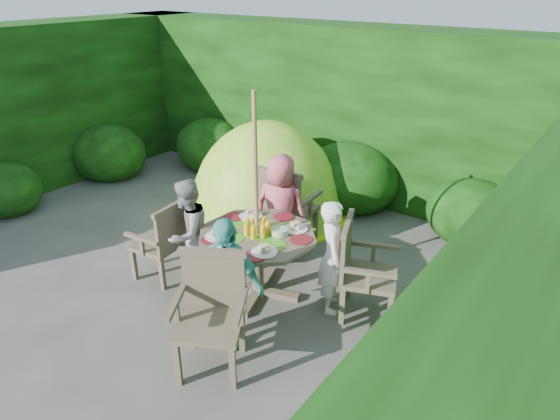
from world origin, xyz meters
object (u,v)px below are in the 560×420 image
Objects in this scene: child_back at (281,209)px; child_front at (226,282)px; child_right at (333,257)px; patio_table at (258,243)px; garden_chair_back at (286,207)px; garden_chair_left at (164,240)px; garden_chair_front at (211,310)px; garden_chair_right at (361,268)px; dome_tent at (266,212)px; parasol_pole at (256,201)px; child_left at (188,233)px.

child_front is (0.51, -1.52, -0.02)m from child_back.
child_right is 0.94× the size of child_front.
child_right is (0.76, 0.25, -0.02)m from patio_table.
garden_chair_back is 0.79× the size of child_back.
garden_chair_left is 1.53m from garden_chair_front.
garden_chair_right is at bearing 102.19° from garden_chair_left.
child_front is 0.47× the size of dome_tent.
garden_chair_back is (-1.40, 0.69, 0.03)m from garden_chair_right.
parasol_pole reaches higher than dome_tent.
dome_tent reaches higher than patio_table.
child_right reaches higher than garden_chair_left.
child_right is (0.43, 1.30, 0.07)m from garden_chair_front.
child_left is at bearing 143.44° from child_front.
garden_chair_front is 3.17m from dome_tent.
parasol_pole is 0.94m from child_right.
child_back is at bearing 108.75° from patio_table.
child_front is at bearing -42.65° from dome_tent.
patio_table is 0.73× the size of parasol_pole.
parasol_pole is 0.92m from child_front.
patio_table is at bearing 97.43° from child_left.
child_front is (0.25, -0.76, -0.46)m from parasol_pole.
garden_chair_left is 0.70× the size of child_front.
child_back reaches higher than garden_chair_back.
child_front is at bearing 66.47° from garden_chair_left.
patio_table is at bearing 86.65° from garden_chair_right.
child_left is 1.13m from child_back.
child_left reaches higher than patio_table.
garden_chair_back is at bearing 109.77° from patio_table.
parasol_pole is 0.80× the size of dome_tent.
child_left is (-0.76, -0.25, -0.49)m from parasol_pole.
parasol_pole reaches higher than child_back.
garden_chair_back is at bearing 151.80° from child_left.
child_right is 1.13m from child_back.
patio_table is at bearing 102.78° from garden_chair_left.
garden_chair_left is at bearing -160.66° from patio_table.
garden_chair_back is 0.38× the size of dome_tent.
garden_chair_left is 1.36m from child_front.
child_front reaches higher than garden_chair_back.
dome_tent is at bearing -59.98° from child_back.
child_right is at bearing 40.80° from garden_chair_front.
garden_chair_front reaches higher than garden_chair_left.
dome_tent is (-1.52, 2.73, -0.54)m from garden_chair_front.
garden_chair_right is 1.36m from child_back.
child_right is at bearing 86.03° from garden_chair_right.
child_left is at bearing 47.86° from child_back.
dome_tent is (-1.20, 1.68, -1.10)m from parasol_pole.
garden_chair_back is 1.34m from child_left.
dome_tent reaches higher than child_left.
patio_table is 0.80m from child_front.
child_back reaches higher than garden_chair_left.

